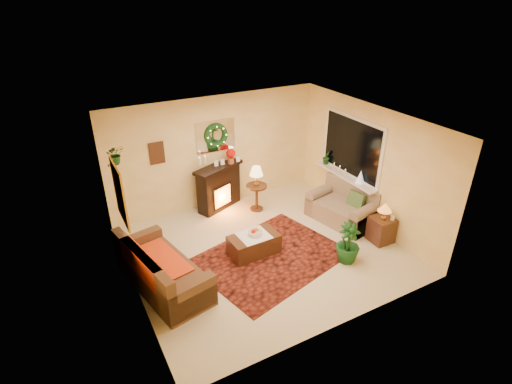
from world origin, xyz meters
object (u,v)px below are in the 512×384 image
fireplace (219,186)px  end_table_square (381,229)px  coffee_table (254,244)px  side_table_round (257,197)px  loveseat (342,204)px  sofa (163,265)px

fireplace → end_table_square: 3.70m
end_table_square → coffee_table: end_table_square is taller
side_table_round → coffee_table: size_ratio=0.65×
fireplace → coffee_table: 2.05m
side_table_round → coffee_table: bearing=-120.4°
loveseat → coffee_table: (-2.28, -0.15, -0.21)m
fireplace → side_table_round: 0.91m
loveseat → end_table_square: 1.04m
loveseat → coffee_table: 2.30m
sofa → coffee_table: sofa is taller
fireplace → coffee_table: size_ratio=1.14×
side_table_round → coffee_table: 1.74m
side_table_round → end_table_square: (1.61, -2.35, -0.05)m
end_table_square → sofa: bearing=169.9°
loveseat → sofa: bearing=171.7°
sofa → end_table_square: sofa is taller
side_table_round → coffee_table: side_table_round is taller
sofa → loveseat: 4.11m
fireplace → coffee_table: (-0.16, -2.01, -0.34)m
sofa → loveseat: (4.10, 0.24, -0.01)m
sofa → fireplace: bearing=35.1°
fireplace → end_table_square: size_ratio=2.06×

